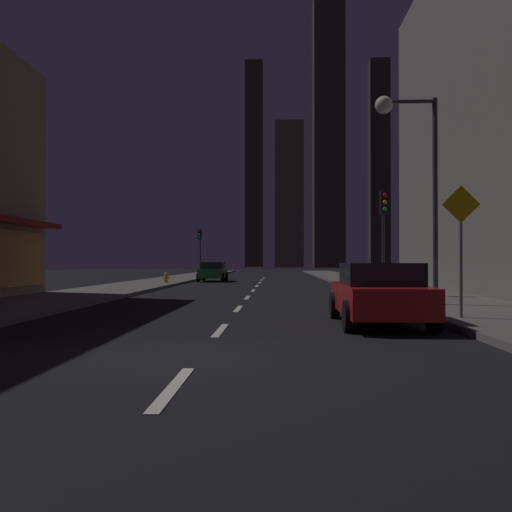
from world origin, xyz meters
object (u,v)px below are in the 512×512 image
at_px(car_parked_near, 379,293).
at_px(car_parked_far, 213,272).
at_px(traffic_light_far_left, 200,242).
at_px(street_lamp_right, 409,148).
at_px(fire_hydrant_far_left, 166,278).
at_px(traffic_light_near_right, 384,219).
at_px(pedestrian_crossing_sign, 461,239).

relative_size(car_parked_near, car_parked_far, 1.00).
height_order(car_parked_far, traffic_light_far_left, traffic_light_far_left).
xyz_separation_m(car_parked_far, street_lamp_right, (8.98, -22.74, 4.33)).
bearing_deg(fire_hydrant_far_left, street_lamp_right, -56.28).
relative_size(traffic_light_near_right, street_lamp_right, 0.64).
height_order(traffic_light_near_right, street_lamp_right, street_lamp_right).
height_order(fire_hydrant_far_left, street_lamp_right, street_lamp_right).
relative_size(car_parked_far, street_lamp_right, 0.64).
relative_size(car_parked_near, traffic_light_far_left, 1.01).
xyz_separation_m(car_parked_near, traffic_light_near_right, (1.90, 8.93, 2.45)).
bearing_deg(traffic_light_near_right, car_parked_near, -102.01).
height_order(car_parked_far, street_lamp_right, street_lamp_right).
bearing_deg(traffic_light_near_right, traffic_light_far_left, 114.11).
distance_m(fire_hydrant_far_left, street_lamp_right, 20.83).
relative_size(fire_hydrant_far_left, traffic_light_near_right, 0.16).
distance_m(car_parked_near, car_parked_far, 28.05).
distance_m(car_parked_far, traffic_light_far_left, 7.11).
bearing_deg(traffic_light_far_left, fire_hydrant_far_left, -91.87).
relative_size(car_parked_far, pedestrian_crossing_sign, 1.34).
xyz_separation_m(car_parked_far, fire_hydrant_far_left, (-2.30, -5.84, -0.29)).
relative_size(traffic_light_near_right, traffic_light_far_left, 1.00).
xyz_separation_m(fire_hydrant_far_left, traffic_light_far_left, (0.40, 12.23, 2.74)).
distance_m(car_parked_far, pedestrian_crossing_sign, 28.38).
bearing_deg(street_lamp_right, traffic_light_far_left, 110.48).
height_order(car_parked_near, traffic_light_far_left, traffic_light_far_left).
height_order(traffic_light_near_right, traffic_light_far_left, same).
xyz_separation_m(car_parked_near, traffic_light_far_left, (-9.10, 33.51, 2.45)).
bearing_deg(car_parked_near, street_lamp_right, 67.85).
xyz_separation_m(car_parked_near, pedestrian_crossing_sign, (2.00, 0.29, 1.28)).
bearing_deg(traffic_light_near_right, pedestrian_crossing_sign, -89.34).
bearing_deg(street_lamp_right, pedestrian_crossing_sign, -86.91).
relative_size(car_parked_far, traffic_light_far_left, 1.01).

